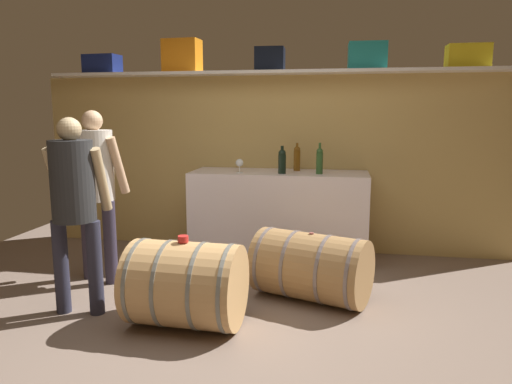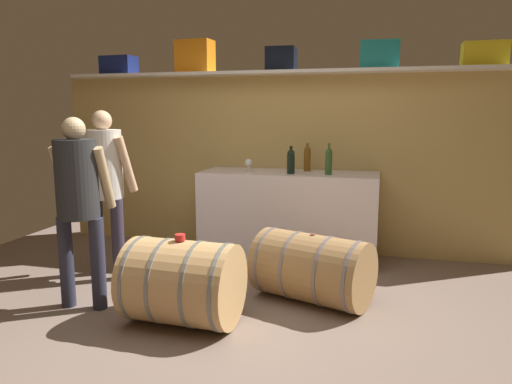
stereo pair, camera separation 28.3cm
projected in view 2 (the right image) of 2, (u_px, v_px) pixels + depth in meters
ground_plane at (241, 307)px, 3.78m from camera, size 6.48×7.78×0.02m
back_wall_panel at (285, 164)px, 5.26m from camera, size 5.28×0.10×1.93m
high_shelf_board at (283, 73)px, 4.95m from camera, size 4.86×0.40×0.03m
toolcase_navy at (119, 66)px, 5.41m from camera, size 0.39×0.25×0.21m
toolcase_orange at (195, 57)px, 5.17m from camera, size 0.40×0.26×0.35m
toolcase_black at (281, 59)px, 4.93m from camera, size 0.31×0.28×0.24m
toolcase_teal at (379, 55)px, 4.68m from camera, size 0.39×0.28×0.27m
toolcase_yellow at (484, 54)px, 4.44m from camera, size 0.40×0.23×0.23m
work_cabinet at (288, 215)px, 4.96m from camera, size 1.83×0.62×0.92m
wine_bottle_green at (329, 161)px, 4.66m from camera, size 0.07×0.07×0.31m
wine_bottle_dark at (291, 161)px, 4.73m from camera, size 0.08×0.08×0.28m
wine_bottle_amber at (307, 158)px, 4.95m from camera, size 0.07×0.07×0.29m
wine_glass at (249, 163)px, 4.85m from camera, size 0.08×0.08×0.14m
wine_barrel_near at (183, 282)px, 3.42m from camera, size 0.82×0.65×0.63m
wine_barrel_far at (312, 268)px, 3.83m from camera, size 1.04×0.82×0.57m
tasting_cup at (180, 237)px, 3.37m from camera, size 0.08×0.08×0.04m
winemaker_pouring at (105, 176)px, 4.32m from camera, size 0.49×0.40×1.55m
visitor_tasting at (78, 193)px, 3.61m from camera, size 0.46×0.39×1.50m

